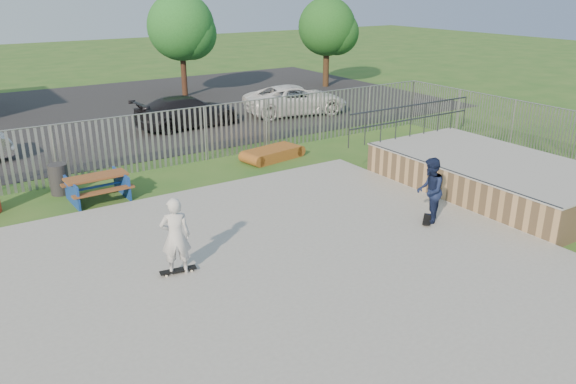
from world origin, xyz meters
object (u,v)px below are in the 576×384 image
car_dark (188,111)px  skater_white (176,236)px  tree_right (327,27)px  tree_mid (181,27)px  trash_bin_grey (59,179)px  picnic_table (97,187)px  funbox (273,154)px  car_white (296,100)px  skater_navy (430,191)px

car_dark → skater_white: skater_white is taller
tree_right → skater_white: (-17.56, -18.21, -2.61)m
tree_mid → skater_white: (-8.75, -20.00, -2.85)m
trash_bin_grey → skater_white: size_ratio=0.54×
picnic_table → funbox: size_ratio=0.85×
car_dark → car_white: (5.58, -0.43, 0.01)m
tree_right → skater_white: 25.43m
funbox → car_white: car_white is taller
trash_bin_grey → tree_right: bearing=31.2°
car_dark → tree_right: bearing=-68.2°
trash_bin_grey → skater_white: bearing=-82.2°
car_white → skater_white: skater_white is taller
skater_navy → trash_bin_grey: bearing=-86.1°
funbox → trash_bin_grey: 7.45m
tree_right → car_white: bearing=-136.8°
funbox → trash_bin_grey: size_ratio=2.27×
tree_mid → tree_right: (8.81, -1.78, -0.23)m
trash_bin_grey → skater_white: 7.10m
tree_mid → picnic_table: bearing=-122.1°
trash_bin_grey → skater_navy: (7.64, -7.97, 0.55)m
tree_mid → skater_navy: size_ratio=3.27×
funbox → picnic_table: bearing=176.2°
car_dark → tree_right: (11.70, 5.31, 2.92)m
skater_white → car_dark: bearing=-95.7°
picnic_table → car_dark: size_ratio=0.38×
picnic_table → skater_white: (0.12, -5.87, 0.64)m
picnic_table → skater_navy: size_ratio=1.05×
funbox → skater_navy: size_ratio=1.23×
funbox → skater_white: skater_white is taller
picnic_table → trash_bin_grey: size_ratio=1.93×
tree_mid → tree_right: 8.99m
trash_bin_grey → skater_navy: bearing=-46.2°
picnic_table → skater_navy: 9.66m
funbox → skater_navy: bearing=-98.3°
skater_navy → tree_right: bearing=-159.5°
trash_bin_grey → car_dark: bearing=40.8°
car_dark → picnic_table: bearing=137.0°
trash_bin_grey → tree_right: size_ratio=0.18×
tree_right → skater_navy: (-10.88, -19.17, -2.61)m
trash_bin_grey → tree_mid: 16.57m
car_white → tree_mid: size_ratio=0.89×
skater_navy → tree_mid: bearing=-135.5°
trash_bin_grey → tree_right: tree_right is taller
car_dark → skater_white: size_ratio=2.74×
trash_bin_grey → tree_right: 21.88m
car_dark → car_white: bearing=-97.0°
tree_mid → skater_navy: (-2.07, -20.96, -2.85)m
picnic_table → skater_white: skater_white is taller
tree_mid → skater_white: size_ratio=3.27×
trash_bin_grey → car_white: car_white is taller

